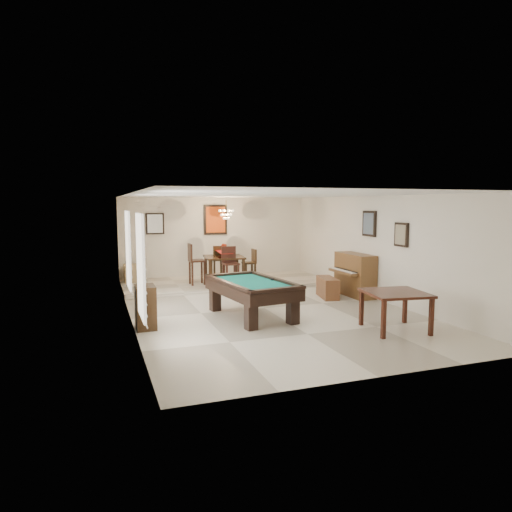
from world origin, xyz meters
TOP-DOWN VIEW (x-y plane):
  - ground_plane at (0.00, 0.00)m, footprint 6.00×9.00m
  - wall_back at (0.00, 4.50)m, footprint 6.00×0.04m
  - wall_front at (0.00, -4.50)m, footprint 6.00×0.04m
  - wall_left at (-3.00, 0.00)m, footprint 0.04×9.00m
  - wall_right at (3.00, 0.00)m, footprint 0.04×9.00m
  - ceiling at (0.00, 0.00)m, footprint 6.00×9.00m
  - dining_step at (0.00, 3.25)m, footprint 6.00×2.50m
  - window_left_front at (-2.97, -2.20)m, footprint 0.06×1.00m
  - window_left_rear at (-2.97, 0.60)m, footprint 0.06×1.00m
  - pool_table at (-0.55, -0.67)m, footprint 1.53×2.41m
  - square_table at (1.68, -2.57)m, footprint 1.23×1.23m
  - upright_piano at (2.61, 0.56)m, footprint 0.75×1.33m
  - piano_bench at (1.95, 0.58)m, footprint 0.55×0.99m
  - apothecary_chest at (-2.78, -0.84)m, footprint 0.37×0.56m
  - dining_table at (-0.15, 2.92)m, footprint 1.19×1.19m
  - flower_vase at (-0.15, 2.92)m, footprint 0.16×0.16m
  - dining_chair_south at (-0.15, 2.26)m, footprint 0.42×0.42m
  - dining_chair_north at (-0.15, 3.65)m, footprint 0.40×0.40m
  - dining_chair_west at (-0.94, 2.95)m, footprint 0.44×0.44m
  - dining_chair_east at (0.60, 2.91)m, footprint 0.36×0.36m
  - corner_bench at (-2.65, 4.07)m, footprint 0.45×0.56m
  - chandelier at (0.00, 3.20)m, footprint 0.44×0.44m
  - back_painting at (0.00, 4.46)m, footprint 0.75×0.06m
  - back_mirror at (-1.90, 4.46)m, footprint 0.55×0.06m
  - right_picture_upper at (2.96, 0.30)m, footprint 0.06×0.55m
  - right_picture_lower at (2.96, -1.00)m, footprint 0.06×0.45m

SIDE VIEW (x-z plane):
  - ground_plane at x=0.00m, z-range -0.02..0.00m
  - dining_step at x=0.00m, z-range 0.00..0.12m
  - piano_bench at x=1.95m, z-range 0.00..0.52m
  - corner_bench at x=-2.65m, z-range 0.12..0.62m
  - square_table at x=1.68m, z-range 0.00..0.75m
  - pool_table at x=-0.55m, z-range 0.00..0.75m
  - apothecary_chest at x=-2.78m, z-range 0.00..0.84m
  - upright_piano at x=2.61m, z-range 0.00..1.11m
  - dining_table at x=-0.15m, z-range 0.12..1.02m
  - dining_chair_east at x=0.60m, z-range 0.12..1.08m
  - dining_chair_north at x=-0.15m, z-range 0.12..1.15m
  - dining_chair_south at x=-0.15m, z-range 0.12..1.23m
  - dining_chair_west at x=-0.94m, z-range 0.12..1.29m
  - flower_vase at x=-0.15m, z-range 1.02..1.28m
  - wall_back at x=0.00m, z-range 0.00..2.60m
  - wall_front at x=0.00m, z-range 0.00..2.60m
  - wall_left at x=-3.00m, z-range 0.00..2.60m
  - wall_right at x=3.00m, z-range 0.00..2.60m
  - window_left_front at x=-2.97m, z-range 0.55..2.25m
  - window_left_rear at x=-2.97m, z-range 0.55..2.25m
  - right_picture_lower at x=2.96m, z-range 1.42..1.98m
  - back_mirror at x=-1.90m, z-range 1.48..2.12m
  - back_painting at x=0.00m, z-range 1.42..2.38m
  - right_picture_upper at x=2.96m, z-range 1.57..2.23m
  - chandelier at x=0.00m, z-range 1.90..2.50m
  - ceiling at x=0.00m, z-range 2.58..2.62m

